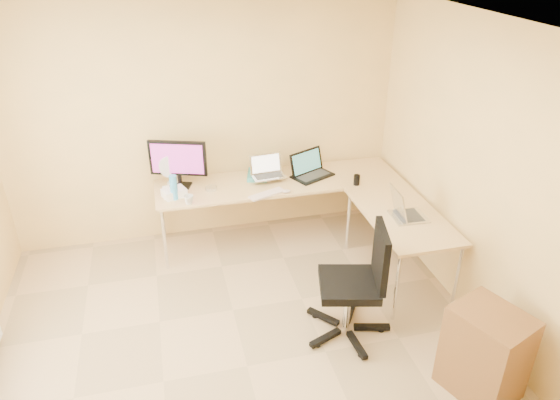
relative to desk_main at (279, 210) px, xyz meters
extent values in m
plane|color=tan|center=(-0.72, -1.85, -0.36)|extent=(4.50, 4.50, 0.00)
plane|color=white|center=(-0.72, -1.85, 2.24)|extent=(4.50, 4.50, 0.00)
plane|color=#E6BB6C|center=(-0.72, 0.40, 0.93)|extent=(4.50, 0.00, 4.50)
plane|color=#E6BB6C|center=(1.38, -1.85, 0.93)|extent=(0.00, 4.50, 4.50)
cube|color=tan|center=(0.00, 0.00, 0.00)|extent=(2.65, 0.70, 0.73)
cube|color=tan|center=(0.98, -1.00, 0.00)|extent=(0.70, 1.30, 0.73)
cube|color=black|center=(-1.05, 0.12, 0.62)|extent=(0.63, 0.38, 0.52)
cube|color=teal|center=(-0.21, 0.15, 0.39)|extent=(0.28, 0.34, 0.05)
cube|color=#BBBBBC|center=(-0.11, 0.03, 0.53)|extent=(0.37, 0.30, 0.23)
cube|color=black|center=(0.38, 0.01, 0.50)|extent=(0.53, 0.48, 0.28)
cube|color=beige|center=(-0.20, -0.30, 0.37)|extent=(0.40, 0.25, 0.02)
ellipsoid|color=beige|center=(0.01, -0.30, 0.38)|extent=(0.10, 0.08, 0.03)
imported|color=silver|center=(-1.00, -0.30, 0.41)|extent=(0.13, 0.13, 0.09)
cylinder|color=silver|center=(-0.74, -0.04, 0.38)|extent=(0.13, 0.13, 0.03)
cylinder|color=#3998DD|center=(-1.13, -0.16, 0.50)|extent=(0.09, 0.09, 0.26)
cube|color=white|center=(-1.13, 0.00, 0.37)|extent=(0.23, 0.32, 0.01)
cube|color=white|center=(-1.13, -0.10, 0.41)|extent=(0.27, 0.23, 0.08)
cylinder|color=silver|center=(-1.13, 0.20, 0.53)|extent=(0.29, 0.29, 0.32)
cylinder|color=black|center=(0.78, -0.30, 0.42)|extent=(0.08, 0.08, 0.11)
cube|color=#BCBCBC|center=(1.00, -1.07, 0.49)|extent=(0.39, 0.31, 0.25)
cube|color=black|center=(0.20, -1.65, 0.13)|extent=(0.77, 0.77, 1.06)
cube|color=brown|center=(0.97, -2.50, -0.01)|extent=(0.59, 0.65, 0.73)
camera|label=1|loc=(-1.21, -4.92, 2.82)|focal=33.24mm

